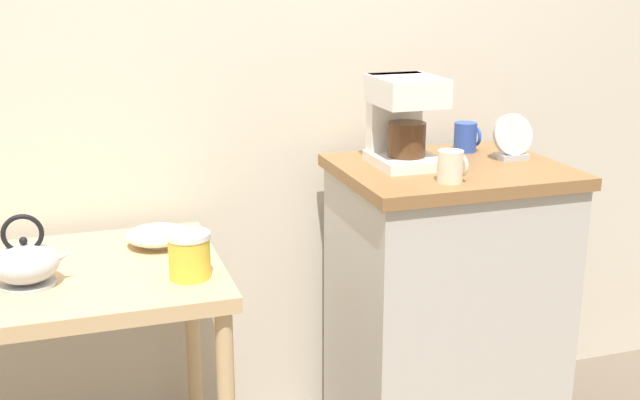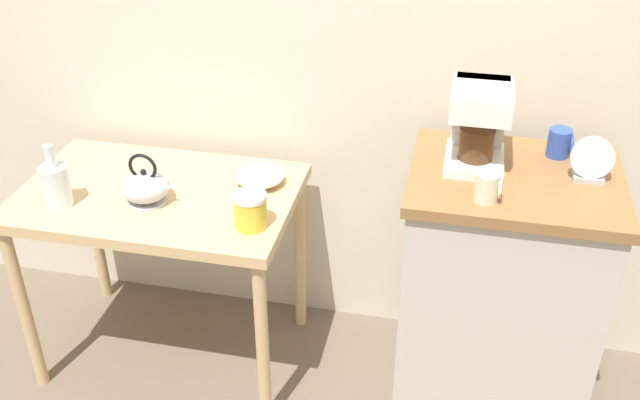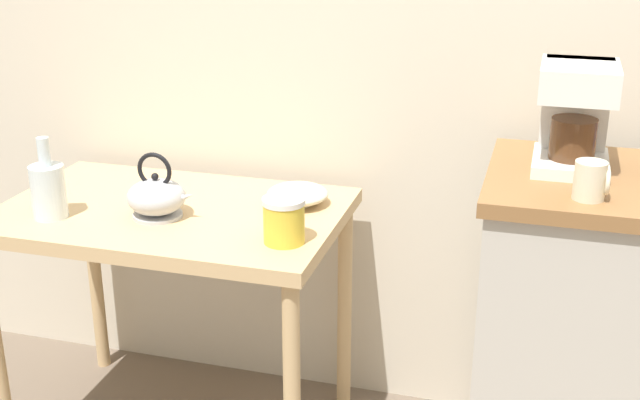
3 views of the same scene
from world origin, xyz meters
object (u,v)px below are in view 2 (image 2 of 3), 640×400
at_px(bowl_stoneware, 260,176).
at_px(mug_blue, 560,143).
at_px(glass_carafe_vase, 56,184).
at_px(mug_small_cream, 488,187).
at_px(canister_enamel, 251,210).
at_px(coffee_maker, 479,120).
at_px(table_clock, 591,162).
at_px(teakettle, 146,187).

bearing_deg(bowl_stoneware, mug_blue, 3.81).
xyz_separation_m(bowl_stoneware, mug_blue, (0.98, 0.07, 0.20)).
height_order(bowl_stoneware, mug_blue, mug_blue).
height_order(glass_carafe_vase, mug_small_cream, mug_small_cream).
xyz_separation_m(canister_enamel, mug_small_cream, (0.71, 0.00, 0.17)).
height_order(coffee_maker, table_clock, coffee_maker).
relative_size(glass_carafe_vase, mug_small_cream, 2.57).
bearing_deg(bowl_stoneware, coffee_maker, -2.29).
bearing_deg(mug_small_cream, bowl_stoneware, 161.10).
bearing_deg(coffee_maker, table_clock, -7.78).
bearing_deg(coffee_maker, glass_carafe_vase, -169.51).
distance_m(teakettle, glass_carafe_vase, 0.29).
relative_size(teakettle, mug_blue, 2.11).
bearing_deg(teakettle, bowl_stoneware, 30.22).
bearing_deg(bowl_stoneware, mug_small_cream, -18.90).
xyz_separation_m(canister_enamel, table_clock, (1.01, 0.19, 0.19)).
height_order(teakettle, mug_small_cream, mug_small_cream).
distance_m(canister_enamel, coffee_maker, 0.76).
relative_size(canister_enamel, table_clock, 0.84).
bearing_deg(mug_blue, coffee_maker, -160.15).
height_order(glass_carafe_vase, coffee_maker, coffee_maker).
height_order(bowl_stoneware, mug_small_cream, mug_small_cream).
distance_m(coffee_maker, table_clock, 0.35).
bearing_deg(mug_small_cream, teakettle, 176.55).
relative_size(glass_carafe_vase, coffee_maker, 0.86).
xyz_separation_m(canister_enamel, coffee_maker, (0.67, 0.24, 0.27)).
bearing_deg(canister_enamel, teakettle, 169.70).
height_order(glass_carafe_vase, canister_enamel, glass_carafe_vase).
distance_m(teakettle, mug_blue, 1.35).
bearing_deg(teakettle, coffee_maker, 8.95).
xyz_separation_m(coffee_maker, table_clock, (0.34, -0.05, -0.08)).
bearing_deg(mug_small_cream, canister_enamel, -179.73).
relative_size(teakettle, canister_enamel, 1.65).
relative_size(glass_carafe_vase, table_clock, 1.60).
bearing_deg(bowl_stoneware, canister_enamel, -79.64).
xyz_separation_m(bowl_stoneware, teakettle, (-0.33, -0.19, 0.03)).
relative_size(teakettle, glass_carafe_vase, 0.87).
bearing_deg(coffee_maker, teakettle, -171.05).
distance_m(bowl_stoneware, mug_small_cream, 0.83).
distance_m(bowl_stoneware, mug_blue, 1.00).
height_order(teakettle, coffee_maker, coffee_maker).
bearing_deg(bowl_stoneware, teakettle, -149.78).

